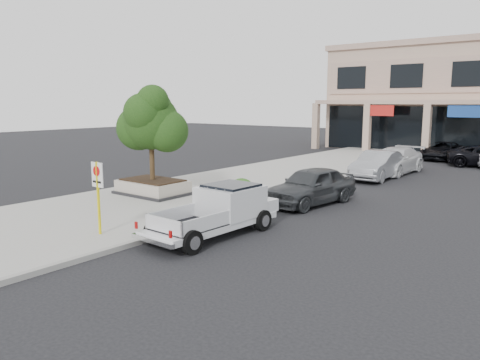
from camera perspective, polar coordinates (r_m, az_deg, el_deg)
name	(u,v)px	position (r m, az deg, el deg)	size (l,w,h in m)	color
ground	(234,234)	(15.51, -0.78, -6.55)	(120.00, 120.00, 0.00)	black
sidewalk	(223,187)	(23.42, -2.04, -0.89)	(8.00, 52.00, 0.15)	gray
curb	(291,197)	(21.13, 6.18, -2.07)	(0.20, 52.00, 0.15)	gray
planter	(153,187)	(21.62, -10.58, -0.83)	(3.20, 2.20, 0.68)	black
planter_tree	(155,122)	(21.30, -10.27, 6.98)	(2.90, 2.55, 4.00)	#322413
no_parking_sign	(98,188)	(15.25, -16.94, -0.94)	(0.55, 0.09, 2.30)	yellow
hedge	(242,189)	(19.93, 0.23, -1.12)	(1.10, 0.99, 0.94)	#224B15
pickup_truck	(212,212)	(15.03, -3.44, -3.94)	(1.88, 5.07, 1.60)	silver
curb_car_a	(311,186)	(19.95, 8.62, -0.70)	(1.88, 4.66, 1.59)	#313336
curb_car_b	(377,165)	(27.37, 16.41, 1.74)	(1.66, 4.76, 1.57)	#97999F
curb_car_c	(394,161)	(29.91, 18.28, 2.26)	(2.18, 5.37, 1.56)	silver
curb_car_d	(443,151)	(38.48, 23.48, 3.29)	(2.22, 4.81, 1.34)	black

